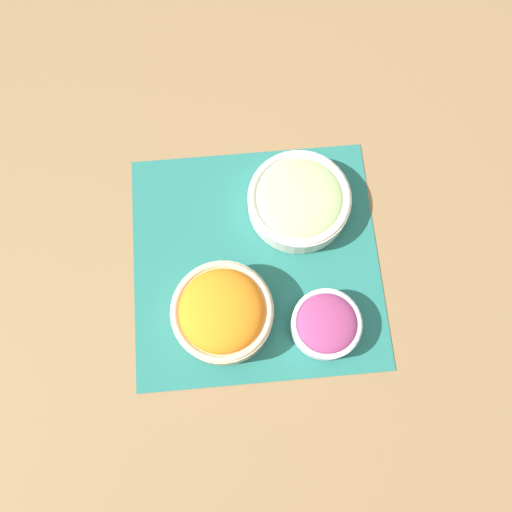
% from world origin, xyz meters
% --- Properties ---
extents(ground_plane, '(3.00, 3.00, 0.00)m').
position_xyz_m(ground_plane, '(0.00, 0.00, 0.00)').
color(ground_plane, olive).
extents(placemat, '(0.47, 0.46, 0.00)m').
position_xyz_m(placemat, '(0.00, 0.00, 0.00)').
color(placemat, '#236B60').
rests_on(placemat, ground_plane).
extents(carrot_bowl, '(0.18, 0.18, 0.09)m').
position_xyz_m(carrot_bowl, '(-0.07, -0.10, 0.05)').
color(carrot_bowl, beige).
rests_on(carrot_bowl, placemat).
extents(cucumber_bowl, '(0.20, 0.20, 0.06)m').
position_xyz_m(cucumber_bowl, '(0.09, 0.10, 0.04)').
color(cucumber_bowl, silver).
rests_on(cucumber_bowl, placemat).
extents(onion_bowl, '(0.13, 0.13, 0.06)m').
position_xyz_m(onion_bowl, '(0.12, -0.14, 0.03)').
color(onion_bowl, silver).
rests_on(onion_bowl, placemat).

